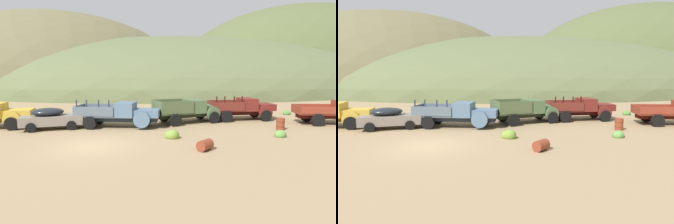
% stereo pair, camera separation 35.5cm
% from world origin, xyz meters
% --- Properties ---
extents(ground_plane, '(300.00, 300.00, 0.00)m').
position_xyz_m(ground_plane, '(0.00, 0.00, 0.00)').
color(ground_plane, '#937A56').
extents(hill_distant, '(73.95, 85.39, 39.95)m').
position_xyz_m(hill_distant, '(-16.87, 70.71, 0.00)').
color(hill_distant, brown).
rests_on(hill_distant, ground).
extents(hill_center, '(107.96, 76.16, 25.08)m').
position_xyz_m(hill_center, '(16.11, 57.61, 0.00)').
color(hill_center, '#56603D').
rests_on(hill_center, ground).
extents(hill_far_right, '(77.40, 52.33, 44.65)m').
position_xyz_m(hill_far_right, '(52.93, 58.24, 0.00)').
color(hill_far_right, '#4C5633').
rests_on(hill_far_right, ground).
extents(car_primer_gray, '(4.76, 2.60, 1.57)m').
position_xyz_m(car_primer_gray, '(-3.29, 5.44, 0.82)').
color(car_primer_gray, slate).
rests_on(car_primer_gray, ground).
extents(truck_chalk_blue, '(6.51, 3.41, 2.16)m').
position_xyz_m(truck_chalk_blue, '(1.80, 5.33, 1.02)').
color(truck_chalk_blue, '#262D39').
rests_on(truck_chalk_blue, ground).
extents(truck_weathered_green, '(5.98, 3.61, 1.91)m').
position_xyz_m(truck_weathered_green, '(7.41, 6.63, 1.01)').
color(truck_weathered_green, '#232B1B').
rests_on(truck_weathered_green, ground).
extents(truck_oxblood, '(5.69, 2.47, 2.16)m').
position_xyz_m(truck_oxblood, '(12.32, 7.18, 1.00)').
color(truck_oxblood, black).
rests_on(truck_oxblood, ground).
extents(oil_drum_spare, '(1.04, 1.01, 0.59)m').
position_xyz_m(oil_drum_spare, '(6.10, -1.80, 0.29)').
color(oil_drum_spare, brown).
rests_on(oil_drum_spare, ground).
extents(oil_drum_by_truck, '(0.61, 0.61, 0.86)m').
position_xyz_m(oil_drum_by_truck, '(13.00, 2.66, 0.43)').
color(oil_drum_by_truck, brown).
rests_on(oil_drum_by_truck, ground).
extents(bush_back_edge, '(0.83, 0.72, 0.53)m').
position_xyz_m(bush_back_edge, '(17.58, 9.36, 0.14)').
color(bush_back_edge, '#4C8438').
rests_on(bush_back_edge, ground).
extents(bush_lone_scrub, '(0.93, 0.78, 0.73)m').
position_xyz_m(bush_lone_scrub, '(4.79, 1.19, 0.19)').
color(bush_lone_scrub, olive).
rests_on(bush_lone_scrub, ground).
extents(bush_near_barrel, '(1.01, 0.83, 0.66)m').
position_xyz_m(bush_near_barrel, '(7.94, 10.00, 0.17)').
color(bush_near_barrel, '#5B8E42').
rests_on(bush_near_barrel, ground).
extents(bush_front_right, '(0.94, 0.69, 0.77)m').
position_xyz_m(bush_front_right, '(-6.76, 10.42, 0.19)').
color(bush_front_right, '#4C8438').
rests_on(bush_front_right, ground).
extents(bush_between_trucks, '(0.88, 0.84, 0.59)m').
position_xyz_m(bush_between_trucks, '(11.81, 0.57, 0.15)').
color(bush_between_trucks, '#5B8E42').
rests_on(bush_between_trucks, ground).
extents(bush_front_left, '(1.17, 1.26, 0.94)m').
position_xyz_m(bush_front_left, '(-0.33, 9.59, 0.24)').
color(bush_front_left, '#3D702D').
rests_on(bush_front_left, ground).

